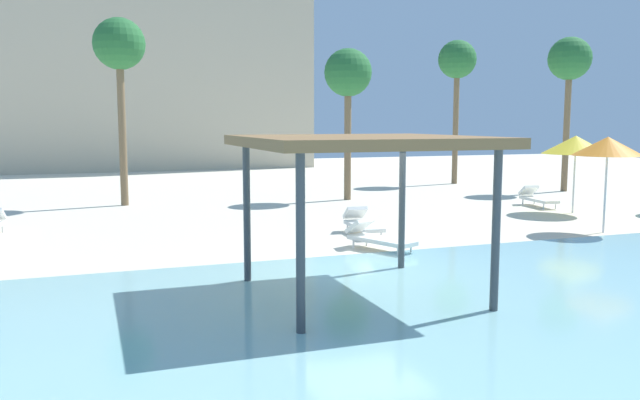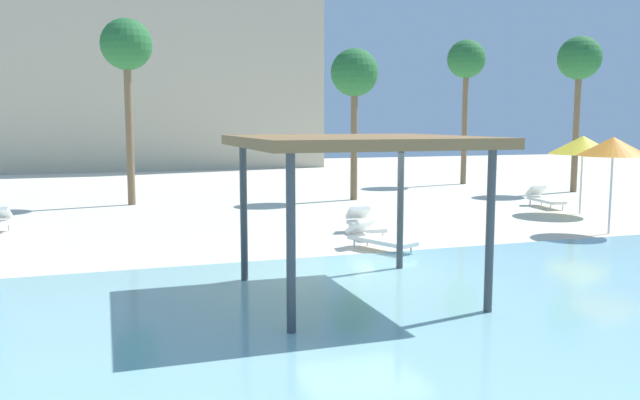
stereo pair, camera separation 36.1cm
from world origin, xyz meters
The scene contains 13 objects.
ground_plane centered at (0.00, 0.00, 0.00)m, with size 80.00×80.00×0.00m, color beige.
lagoon_water centered at (0.00, -5.25, 0.02)m, with size 44.00×13.50×0.04m, color #8CC6CC.
shade_pavilion centered at (-0.87, -1.83, 2.71)m, with size 4.06×4.06×2.90m.
beach_umbrella_yellow_0 centered at (10.35, 5.59, 2.36)m, with size 2.25×2.25×2.67m.
beach_umbrella_orange_2 centered at (8.36, 2.05, 2.46)m, with size 1.93×1.93×2.73m.
lounge_chair_0 centered at (10.33, 7.50, 0.33)m, with size 0.84×1.96×0.74m.
lounge_chair_1 centered at (1.74, 4.11, 0.33)m, with size 0.73×1.93×0.74m.
lounge_chair_3 centered at (1.20, 1.94, 0.33)m, with size 1.30×1.98×0.74m.
palm_tree_0 centered at (4.46, 11.82, 4.95)m, with size 1.90×1.90×6.04m.
palm_tree_1 centered at (-4.15, 13.02, 5.81)m, with size 1.90×1.90×6.95m.
palm_tree_2 centered at (12.18, 16.29, 6.03)m, with size 1.90×1.90×7.19m.
palm_tree_3 centered at (14.95, 11.44, 5.75)m, with size 1.90×1.90×6.88m.
hotel_block_0 centered at (-0.96, 35.59, 9.78)m, with size 20.62×11.39×19.56m, color beige.
Camera 1 is at (-5.43, -12.36, 3.15)m, focal length 36.37 mm.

